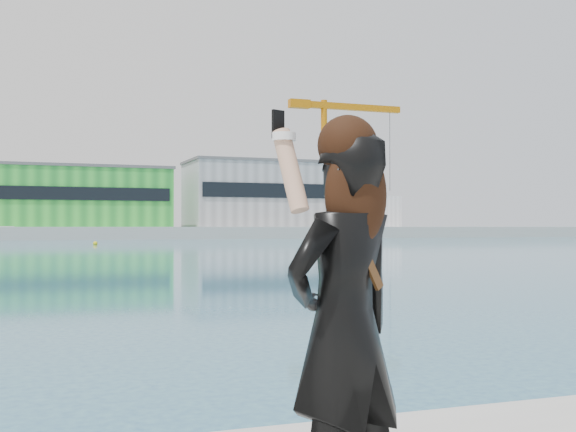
% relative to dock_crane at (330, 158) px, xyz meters
% --- Properties ---
extents(far_quay, '(320.00, 40.00, 2.00)m').
position_rel_dock_crane_xyz_m(far_quay, '(-53.20, 8.00, -14.07)').
color(far_quay, '#9E9E99').
rests_on(far_quay, ground).
extents(warehouse_green, '(30.60, 16.36, 10.50)m').
position_rel_dock_crane_xyz_m(warehouse_green, '(-45.20, 5.98, -7.81)').
color(warehouse_green, green).
rests_on(warehouse_green, far_quay).
extents(warehouse_grey_right, '(25.50, 15.35, 12.50)m').
position_rel_dock_crane_xyz_m(warehouse_grey_right, '(-13.20, 5.98, -6.80)').
color(warehouse_grey_right, gray).
rests_on(warehouse_grey_right, far_quay).
extents(ancillary_shed, '(12.00, 10.00, 6.00)m').
position_rel_dock_crane_xyz_m(ancillary_shed, '(8.80, 4.00, -10.07)').
color(ancillary_shed, silver).
rests_on(ancillary_shed, far_quay).
extents(dock_crane, '(23.00, 4.00, 24.00)m').
position_rel_dock_crane_xyz_m(dock_crane, '(0.00, 0.00, 0.00)').
color(dock_crane, orange).
rests_on(dock_crane, far_quay).
extents(flagpole_right, '(1.28, 0.16, 8.00)m').
position_rel_dock_crane_xyz_m(flagpole_right, '(-31.11, -1.00, -8.53)').
color(flagpole_right, silver).
rests_on(flagpole_right, far_quay).
extents(buoy_near, '(0.50, 0.50, 0.50)m').
position_rel_dock_crane_xyz_m(buoy_near, '(-46.94, -41.59, -15.07)').
color(buoy_near, '#D6C30B').
rests_on(buoy_near, ground).
extents(woman, '(0.72, 0.60, 1.79)m').
position_rel_dock_crane_xyz_m(woman, '(-53.28, -122.60, -13.36)').
color(woman, black).
rests_on(woman, near_quay).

